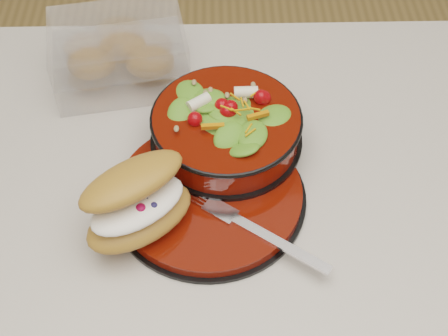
{
  "coord_description": "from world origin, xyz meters",
  "views": [
    {
      "loc": [
        -0.07,
        -0.5,
        1.57
      ],
      "look_at": [
        -0.06,
        0.02,
        0.94
      ],
      "focal_mm": 50.0,
      "sensor_mm": 36.0,
      "label": 1
    }
  ],
  "objects_px": {
    "croissant": "(138,202)",
    "pastry_box": "(120,54)",
    "dinner_plate": "(210,195)",
    "fork": "(261,233)",
    "salad_bowl": "(226,124)"
  },
  "relations": [
    {
      "from": "croissant",
      "to": "pastry_box",
      "type": "xyz_separation_m",
      "value": [
        -0.05,
        0.29,
        -0.02
      ]
    },
    {
      "from": "croissant",
      "to": "pastry_box",
      "type": "height_order",
      "value": "croissant"
    },
    {
      "from": "fork",
      "to": "pastry_box",
      "type": "xyz_separation_m",
      "value": [
        -0.2,
        0.31,
        0.02
      ]
    },
    {
      "from": "croissant",
      "to": "pastry_box",
      "type": "bearing_deg",
      "value": 64.39
    },
    {
      "from": "dinner_plate",
      "to": "croissant",
      "type": "bearing_deg",
      "value": -150.73
    },
    {
      "from": "croissant",
      "to": "fork",
      "type": "relative_size",
      "value": 1.03
    },
    {
      "from": "dinner_plate",
      "to": "pastry_box",
      "type": "distance_m",
      "value": 0.28
    },
    {
      "from": "dinner_plate",
      "to": "pastry_box",
      "type": "xyz_separation_m",
      "value": [
        -0.13,
        0.24,
        0.03
      ]
    },
    {
      "from": "salad_bowl",
      "to": "croissant",
      "type": "distance_m",
      "value": 0.17
    },
    {
      "from": "salad_bowl",
      "to": "fork",
      "type": "relative_size",
      "value": 1.34
    },
    {
      "from": "fork",
      "to": "dinner_plate",
      "type": "bearing_deg",
      "value": 77.66
    },
    {
      "from": "dinner_plate",
      "to": "fork",
      "type": "height_order",
      "value": "fork"
    },
    {
      "from": "dinner_plate",
      "to": "salad_bowl",
      "type": "bearing_deg",
      "value": 74.56
    },
    {
      "from": "salad_bowl",
      "to": "pastry_box",
      "type": "xyz_separation_m",
      "value": [
        -0.16,
        0.16,
        -0.01
      ]
    },
    {
      "from": "dinner_plate",
      "to": "salad_bowl",
      "type": "xyz_separation_m",
      "value": [
        0.02,
        0.09,
        0.04
      ]
    }
  ]
}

